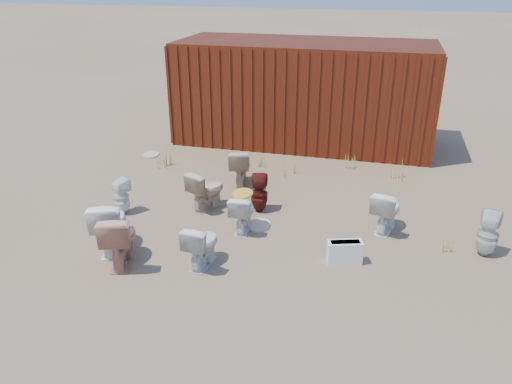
% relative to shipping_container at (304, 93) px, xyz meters
% --- Properties ---
extents(ground, '(100.00, 100.00, 0.00)m').
position_rel_shipping_container_xyz_m(ground, '(0.00, -5.20, -1.20)').
color(ground, brown).
rests_on(ground, ground).
extents(shipping_container, '(6.00, 2.40, 2.40)m').
position_rel_shipping_container_xyz_m(shipping_container, '(0.00, 0.00, 0.00)').
color(shipping_container, '#55190E').
rests_on(shipping_container, ground).
extents(toilet_front_a, '(0.72, 0.95, 0.85)m').
position_rel_shipping_container_xyz_m(toilet_front_a, '(-1.89, -6.05, -0.77)').
color(toilet_front_a, white).
rests_on(toilet_front_a, ground).
extents(toilet_front_pink, '(0.69, 0.91, 0.82)m').
position_rel_shipping_container_xyz_m(toilet_front_pink, '(-1.57, -6.36, -0.79)').
color(toilet_front_pink, tan).
rests_on(toilet_front_pink, ground).
extents(toilet_front_c, '(0.44, 0.70, 0.67)m').
position_rel_shipping_container_xyz_m(toilet_front_c, '(-0.41, -6.11, -0.86)').
color(toilet_front_c, silver).
rests_on(toilet_front_c, ground).
extents(toilet_front_maroon, '(0.36, 0.36, 0.67)m').
position_rel_shipping_container_xyz_m(toilet_front_maroon, '(-0.05, -4.19, -0.86)').
color(toilet_front_maroon, '#53140E').
rests_on(toilet_front_maroon, ground).
extents(toilet_front_e, '(0.57, 0.78, 0.72)m').
position_rel_shipping_container_xyz_m(toilet_front_e, '(2.13, -4.35, -0.84)').
color(toilet_front_e, white).
rests_on(toilet_front_e, ground).
extents(toilet_back_a, '(0.38, 0.39, 0.64)m').
position_rel_shipping_container_xyz_m(toilet_back_a, '(-2.36, -4.89, -0.88)').
color(toilet_back_a, white).
rests_on(toilet_back_a, ground).
extents(toilet_back_beige_left, '(0.57, 0.81, 0.76)m').
position_rel_shipping_container_xyz_m(toilet_back_beige_left, '(-0.71, -3.12, -0.82)').
color(toilet_back_beige_left, '#C5B090').
rests_on(toilet_back_beige_left, ground).
extents(toilet_back_beige_right, '(0.67, 0.81, 0.72)m').
position_rel_shipping_container_xyz_m(toilet_back_beige_right, '(-0.98, -4.31, -0.84)').
color(toilet_back_beige_right, beige).
rests_on(toilet_back_beige_right, ground).
extents(toilet_back_yellowlid, '(0.38, 0.65, 0.64)m').
position_rel_shipping_container_xyz_m(toilet_back_yellowlid, '(-0.13, -4.94, -0.88)').
color(toilet_back_yellowlid, white).
rests_on(toilet_back_yellowlid, ground).
extents(toilet_back_e, '(0.38, 0.39, 0.69)m').
position_rel_shipping_container_xyz_m(toilet_back_e, '(3.60, -4.77, -0.85)').
color(toilet_back_e, silver).
rests_on(toilet_back_e, ground).
extents(yellow_lid, '(0.33, 0.41, 0.02)m').
position_rel_shipping_container_xyz_m(yellow_lid, '(-0.13, -4.94, -0.54)').
color(yellow_lid, gold).
rests_on(yellow_lid, toilet_back_yellowlid).
extents(loose_tank, '(0.54, 0.35, 0.35)m').
position_rel_shipping_container_xyz_m(loose_tank, '(1.58, -5.54, -1.02)').
color(loose_tank, white).
rests_on(loose_tank, ground).
extents(loose_lid_near, '(0.42, 0.52, 0.02)m').
position_rel_shipping_container_xyz_m(loose_lid_near, '(0.09, -4.73, -1.19)').
color(loose_lid_near, beige).
rests_on(loose_lid_near, ground).
extents(loose_lid_far, '(0.50, 0.57, 0.02)m').
position_rel_shipping_container_xyz_m(loose_lid_far, '(-3.20, -2.00, -1.19)').
color(loose_lid_far, '#C9B192').
rests_on(loose_lid_far, ground).
extents(weed_clump_a, '(0.36, 0.36, 0.34)m').
position_rel_shipping_container_xyz_m(weed_clump_a, '(-2.57, -2.60, -1.03)').
color(weed_clump_a, tan).
rests_on(weed_clump_a, ground).
extents(weed_clump_b, '(0.32, 0.32, 0.24)m').
position_rel_shipping_container_xyz_m(weed_clump_b, '(0.13, -2.41, -1.08)').
color(weed_clump_b, tan).
rests_on(weed_clump_b, ground).
extents(weed_clump_c, '(0.36, 0.36, 0.35)m').
position_rel_shipping_container_xyz_m(weed_clump_c, '(2.32, -2.01, -1.02)').
color(weed_clump_c, tan).
rests_on(weed_clump_c, ground).
extents(weed_clump_d, '(0.30, 0.30, 0.25)m').
position_rel_shipping_container_xyz_m(weed_clump_d, '(-0.51, -2.02, -1.07)').
color(weed_clump_d, tan).
rests_on(weed_clump_d, ground).
extents(weed_clump_e, '(0.34, 0.34, 0.32)m').
position_rel_shipping_container_xyz_m(weed_clump_e, '(1.31, -1.70, -1.04)').
color(weed_clump_e, tan).
rests_on(weed_clump_e, ground).
extents(weed_clump_f, '(0.28, 0.28, 0.25)m').
position_rel_shipping_container_xyz_m(weed_clump_f, '(3.02, -4.86, -1.07)').
color(weed_clump_f, tan).
rests_on(weed_clump_f, ground).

